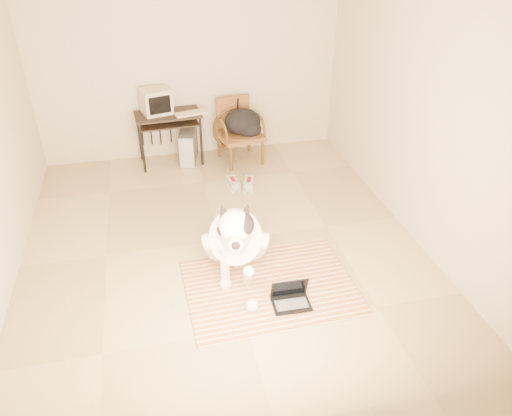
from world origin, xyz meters
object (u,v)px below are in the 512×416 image
object	(u,v)px
computer_desk	(168,121)
backpack	(244,123)
pc_tower	(188,147)
laptop	(290,297)
dog	(236,239)
rattan_chair	(239,131)
crt_monitor	(156,101)

from	to	relation	value
computer_desk	backpack	distance (m)	0.99
pc_tower	backpack	size ratio (longest dim) A/B	1.02
laptop	pc_tower	bearing A→B (deg)	100.11
computer_desk	pc_tower	world-z (taller)	computer_desk
pc_tower	computer_desk	bearing A→B (deg)	176.46
dog	rattan_chair	size ratio (longest dim) A/B	1.58
dog	laptop	distance (m)	0.74
computer_desk	pc_tower	xyz separation A→B (m)	(0.23, -0.01, -0.38)
dog	computer_desk	world-z (taller)	dog
dog	laptop	size ratio (longest dim) A/B	3.91
laptop	pc_tower	distance (m)	3.11
rattan_chair	crt_monitor	bearing A→B (deg)	170.98
pc_tower	backpack	distance (m)	0.83
backpack	dog	bearing A→B (deg)	-103.74
crt_monitor	rattan_chair	world-z (taller)	crt_monitor
backpack	laptop	bearing A→B (deg)	-93.88
computer_desk	backpack	world-z (taller)	backpack
pc_tower	dog	bearing A→B (deg)	-86.03
crt_monitor	laptop	bearing A→B (deg)	-73.89
pc_tower	laptop	bearing A→B (deg)	-79.89
crt_monitor	backpack	bearing A→B (deg)	-12.10
crt_monitor	pc_tower	distance (m)	0.74
computer_desk	crt_monitor	bearing A→B (deg)	153.54
dog	crt_monitor	bearing A→B (deg)	101.74
crt_monitor	computer_desk	bearing A→B (deg)	-26.46
rattan_chair	computer_desk	bearing A→B (deg)	173.72
rattan_chair	backpack	xyz separation A→B (m)	(0.06, -0.07, 0.13)
dog	rattan_chair	world-z (taller)	dog
laptop	pc_tower	xyz separation A→B (m)	(-0.55, 3.06, 0.14)
laptop	rattan_chair	distance (m)	3.00
crt_monitor	rattan_chair	bearing A→B (deg)	-9.02
laptop	crt_monitor	xyz separation A→B (m)	(-0.91, 3.14, 0.78)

